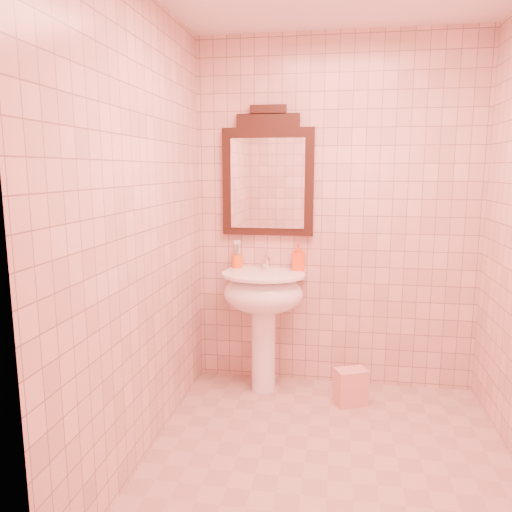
% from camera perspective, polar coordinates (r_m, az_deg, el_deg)
% --- Properties ---
extents(floor, '(2.20, 2.20, 0.00)m').
position_cam_1_polar(floor, '(2.95, 8.20, -22.58)').
color(floor, tan).
rests_on(floor, ground).
extents(back_wall, '(2.00, 0.02, 2.50)m').
position_cam_1_polar(back_wall, '(3.60, 9.07, 4.57)').
color(back_wall, beige).
rests_on(back_wall, floor).
extents(pedestal_sink, '(0.58, 0.58, 0.86)m').
position_cam_1_polar(pedestal_sink, '(3.52, 0.85, -5.19)').
color(pedestal_sink, white).
rests_on(pedestal_sink, floor).
extents(faucet, '(0.04, 0.16, 0.11)m').
position_cam_1_polar(faucet, '(3.59, 1.18, -0.64)').
color(faucet, white).
rests_on(faucet, pedestal_sink).
extents(mirror, '(0.65, 0.06, 0.91)m').
position_cam_1_polar(mirror, '(3.60, 1.36, 9.10)').
color(mirror, black).
rests_on(mirror, back_wall).
extents(toothbrush_cup, '(0.08, 0.08, 0.18)m').
position_cam_1_polar(toothbrush_cup, '(3.65, -2.18, -0.58)').
color(toothbrush_cup, orange).
rests_on(toothbrush_cup, pedestal_sink).
extents(soap_dispenser, '(0.10, 0.10, 0.20)m').
position_cam_1_polar(soap_dispenser, '(3.57, 4.83, -0.09)').
color(soap_dispenser, '#E44413').
rests_on(soap_dispenser, pedestal_sink).
extents(towel, '(0.24, 0.20, 0.25)m').
position_cam_1_polar(towel, '(3.54, 10.77, -14.49)').
color(towel, pink).
rests_on(towel, floor).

